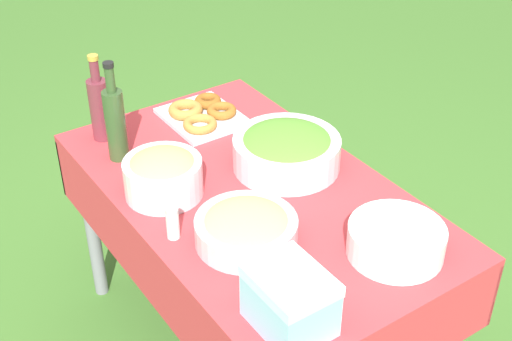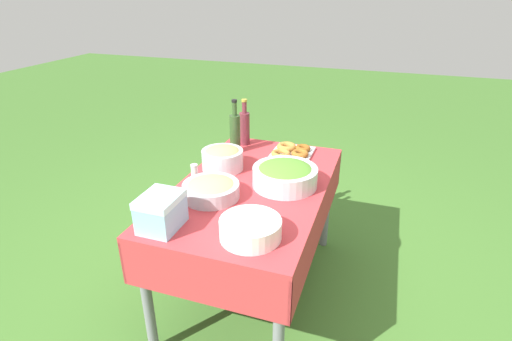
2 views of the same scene
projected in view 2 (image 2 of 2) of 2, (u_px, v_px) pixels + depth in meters
The scene contains 11 objects.
ground_plane at pixel (253, 288), 2.40m from camera, with size 14.00×14.00×0.00m, color #3D6B28.
picnic_table at pixel (253, 201), 2.15m from camera, with size 1.29×0.76×0.70m.
salad_bowl at pixel (285, 175), 2.07m from camera, with size 0.34×0.34×0.12m.
pasta_bowl at pixel (211, 189), 1.96m from camera, with size 0.28×0.28×0.09m.
donut_platter at pixel (291, 152), 2.46m from camera, with size 0.28×0.26×0.05m.
plate_stack at pixel (250, 229), 1.65m from camera, with size 0.26×0.26×0.08m.
olive_oil_bottle at pixel (235, 132), 2.46m from camera, with size 0.06×0.06×0.34m.
wine_bottle at pixel (245, 127), 2.58m from camera, with size 0.07×0.07×0.30m.
bread_bowl at pixel (222, 157), 2.26m from camera, with size 0.23×0.23×0.13m.
cooler_box at pixel (161, 212), 1.71m from camera, with size 0.20×0.16×0.15m.
salt_shaker at pixel (195, 173), 2.12m from camera, with size 0.04×0.04×0.10m.
Camera 2 is at (1.77, 0.62, 1.66)m, focal length 28.00 mm.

